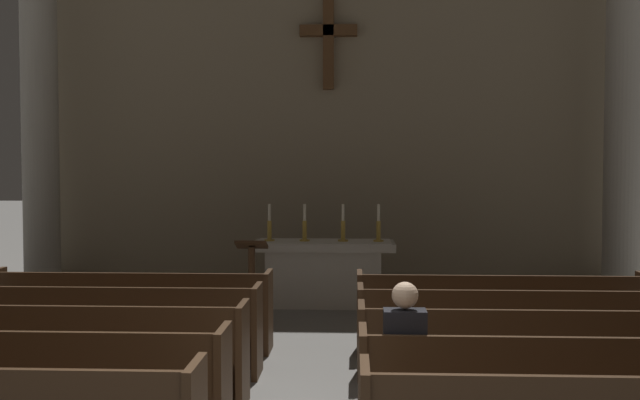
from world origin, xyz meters
name	(u,v)px	position (x,y,z in m)	size (l,w,h in m)	color
pew_left_row_2	(14,386)	(-2.17, 0.96, 0.48)	(3.33, 0.50, 0.95)	#422B19
pew_left_row_3	(64,353)	(-2.17, 1.95, 0.48)	(3.33, 0.50, 0.95)	#422B19
pew_left_row_4	(102,329)	(-2.17, 2.95, 0.48)	(3.33, 0.50, 0.95)	#422B19
pew_left_row_5	(130,310)	(-2.17, 3.94, 0.48)	(3.33, 0.50, 0.95)	#422B19
pew_right_row_2	(581,394)	(2.17, 0.96, 0.48)	(3.33, 0.50, 0.95)	#422B19
pew_right_row_3	(546,359)	(2.17, 1.95, 0.48)	(3.33, 0.50, 0.95)	#422B19
pew_right_row_4	(521,333)	(2.17, 2.95, 0.48)	(3.33, 0.50, 0.95)	#422B19
pew_right_row_5	(501,314)	(2.17, 3.94, 0.48)	(3.33, 0.50, 0.95)	#422B19
column_left_fourth	(39,91)	(-4.98, 8.01, 3.48)	(0.93, 0.93, 7.13)	#ADA89E
column_right_fourth	(624,88)	(4.98, 8.01, 3.48)	(0.93, 0.93, 7.13)	#ADA89E
altar	(324,271)	(0.00, 6.84, 0.53)	(2.20, 0.90, 1.01)	#BCB7AD
candlestick_outer_left	(269,229)	(-0.85, 6.84, 1.19)	(0.16, 0.16, 0.58)	#B79338
candlestick_inner_left	(305,230)	(-0.30, 6.84, 1.19)	(0.16, 0.16, 0.58)	#B79338
candlestick_inner_right	(343,230)	(0.30, 6.84, 1.19)	(0.16, 0.16, 0.58)	#B79338
candlestick_outer_right	(378,230)	(0.85, 6.84, 1.19)	(0.16, 0.16, 0.58)	#B79338
apse_with_cross	(329,68)	(0.00, 9.16, 4.00)	(10.96, 0.45, 7.99)	gray
lectern	(252,282)	(-0.97, 5.64, 0.55)	(0.44, 0.36, 1.15)	#422B19
lone_worshipper	(404,362)	(0.85, 0.99, 0.69)	(0.32, 0.43, 1.32)	#26262B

